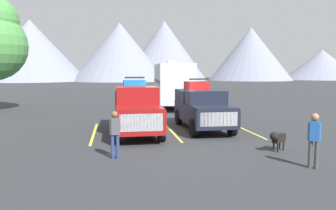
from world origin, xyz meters
TOP-DOWN VIEW (x-y plane):
  - ground_plane at (0.00, 0.00)m, footprint 240.00×240.00m
  - pickup_truck_a at (-1.75, -0.14)m, footprint 2.12×5.73m
  - pickup_truck_b at (1.67, 0.44)m, footprint 2.11×5.21m
  - lot_stripe_a at (-3.78, 0.02)m, footprint 0.12×5.50m
  - lot_stripe_b at (0.00, 0.02)m, footprint 0.12×5.50m
  - lot_stripe_c at (3.78, 0.02)m, footprint 0.12×5.50m
  - camper_trailer_a at (1.86, 10.01)m, footprint 3.00×8.27m
  - person_a at (3.24, -6.93)m, footprint 0.32×0.31m
  - person_b at (-2.79, -4.79)m, footprint 0.36×0.22m
  - dog at (3.17, -4.76)m, footprint 0.83×0.65m
  - mountain_ridge at (-7.96, 81.62)m, footprint 144.98×39.50m

SIDE VIEW (x-z plane):
  - ground_plane at x=0.00m, z-range 0.00..0.00m
  - lot_stripe_a at x=-3.78m, z-range 0.00..0.01m
  - lot_stripe_b at x=0.00m, z-range 0.00..0.01m
  - lot_stripe_c at x=3.78m, z-range 0.00..0.01m
  - dog at x=3.17m, z-range 0.13..0.90m
  - person_b at x=-2.79m, z-range 0.12..1.77m
  - person_a at x=3.24m, z-range 0.13..1.85m
  - pickup_truck_b at x=1.67m, z-range -0.14..2.45m
  - pickup_truck_a at x=-1.75m, z-range -0.11..2.58m
  - camper_trailer_a at x=1.86m, z-range 0.10..3.92m
  - mountain_ridge at x=-7.96m, z-range -1.15..16.68m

